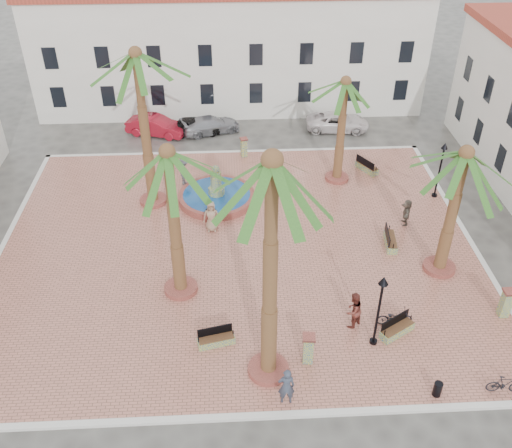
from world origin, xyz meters
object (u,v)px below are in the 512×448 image
object	(u,v)px
bench_se	(397,329)
pedestrian_fountain_a	(211,216)
bicycle_b	(505,384)
pedestrian_east	(406,212)
pedestrian_north	(184,171)
car_white	(338,122)
bench_ne	(367,167)
lamppost_s	(381,299)
fountain	(217,196)
bollard_n	(244,147)
car_black	(195,126)
bollard_e	(506,303)
bench_e	(390,241)
cyclist_a	(286,386)
palm_e	(463,169)
litter_bin	(438,389)
cyclist_b	(353,310)
car_silver	(211,125)
car_red	(156,126)
palm_sw	(169,170)
bicycle_a	(395,317)
palm_nw	(137,71)
palm_ne	(345,94)
pedestrian_fountain_b	(211,214)
bollard_se	(308,348)
bench_s	(216,340)
lamppost_e	(442,161)
palm_s	(272,187)

from	to	relation	value
bench_se	pedestrian_fountain_a	xyz separation A→B (m)	(-8.51, 8.53, 0.69)
bicycle_b	pedestrian_east	world-z (taller)	pedestrian_east
pedestrian_north	car_white	xyz separation A→B (m)	(11.19, 7.62, -0.43)
bench_ne	lamppost_s	xyz separation A→B (m)	(-2.93, -15.26, 2.37)
fountain	lamppost_s	distance (m)	14.26
bollard_n	car_black	xyz separation A→B (m)	(-3.53, 3.95, -0.20)
bollard_e	bicycle_b	size ratio (longest dim) A/B	0.99
bench_e	cyclist_a	xyz separation A→B (m)	(-6.74, -10.05, 0.66)
palm_e	litter_bin	xyz separation A→B (m)	(-2.62, -7.88, -5.66)
bollard_n	car_black	world-z (taller)	bollard_n
lamppost_s	cyclist_b	bearing A→B (deg)	124.62
palm_e	car_silver	size ratio (longest dim) A/B	1.65
car_red	bicycle_b	bearing A→B (deg)	-128.86
pedestrian_north	palm_sw	bearing A→B (deg)	-169.40
bicycle_a	palm_nw	bearing A→B (deg)	49.88
palm_sw	bench_se	bearing A→B (deg)	-19.26
palm_ne	car_silver	distance (m)	12.43
cyclist_a	car_red	xyz separation A→B (m)	(-7.37, 24.63, -0.35)
palm_ne	pedestrian_fountain_b	size ratio (longest dim) A/B	4.45
bench_ne	bollard_n	xyz separation A→B (m)	(-8.12, 2.46, 0.44)
lamppost_s	bollard_se	xyz separation A→B (m)	(-3.10, -0.89, -1.85)
bench_s	bollard_se	world-z (taller)	bollard_se
litter_bin	cyclist_a	world-z (taller)	cyclist_a
pedestrian_north	car_black	size ratio (longest dim) A/B	0.49
car_black	car_white	distance (m)	10.79
bicycle_a	cyclist_b	xyz separation A→B (m)	(-1.97, 0.04, 0.52)
palm_e	cyclist_a	xyz separation A→B (m)	(-8.81, -7.88, -5.08)
bench_ne	pedestrian_north	world-z (taller)	pedestrian_north
bollard_n	cyclist_b	xyz separation A→B (m)	(4.41, -16.60, 0.24)
bench_ne	pedestrian_fountain_b	world-z (taller)	pedestrian_fountain_b
bollard_n	bicycle_b	distance (m)	22.94
car_black	bicycle_a	bearing A→B (deg)	-157.40
bollard_e	bicycle_a	size ratio (longest dim) A/B	0.92
palm_e	litter_bin	bearing A→B (deg)	-108.40
cyclist_a	car_red	distance (m)	25.71
bollard_n	lamppost_e	bearing A→B (deg)	-26.50
palm_nw	pedestrian_fountain_a	xyz separation A→B (m)	(3.62, -3.17, -7.35)
bench_se	bench_ne	bearing A→B (deg)	51.87
palm_s	fountain	bearing A→B (deg)	99.38
bench_ne	pedestrian_north	distance (m)	12.12
bench_se	pedestrian_fountain_b	bearing A→B (deg)	102.07
lamppost_s	bicycle_b	bearing A→B (deg)	-32.00
palm_sw	litter_bin	distance (m)	14.40
palm_e	bollard_se	world-z (taller)	palm_e
palm_sw	palm_e	bearing A→B (deg)	3.98
bollard_se	car_white	bearing A→B (deg)	77.17
lamppost_s	car_white	xyz separation A→B (m)	(2.07, 21.80, -2.12)
lamppost_s	car_red	size ratio (longest dim) A/B	0.88
pedestrian_east	bench_s	bearing A→B (deg)	-40.32
bench_s	palm_ne	bearing A→B (deg)	47.94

